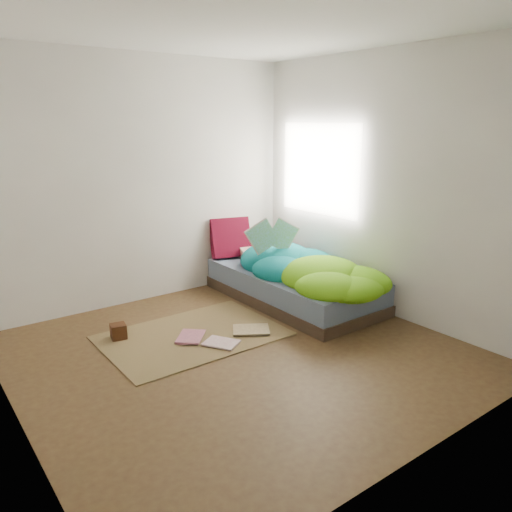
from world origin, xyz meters
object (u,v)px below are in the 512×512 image
at_px(pillow_magenta, 230,238).
at_px(wooden_box, 118,331).
at_px(open_book, 273,227).
at_px(bed, 293,286).
at_px(floor_book_a, 216,348).
at_px(floor_book_b, 179,336).

height_order(pillow_magenta, wooden_box, pillow_magenta).
relative_size(pillow_magenta, open_book, 0.98).
height_order(bed, wooden_box, bed).
xyz_separation_m(floor_book_a, floor_book_b, (-0.14, 0.40, 0.00)).
bearing_deg(pillow_magenta, floor_book_b, -125.13).
bearing_deg(floor_book_b, wooden_box, -173.49).
height_order(pillow_magenta, floor_book_a, pillow_magenta).
bearing_deg(floor_book_a, wooden_box, 98.14).
bearing_deg(wooden_box, open_book, -0.62).
bearing_deg(wooden_box, floor_book_a, -51.34).
xyz_separation_m(bed, floor_book_a, (-1.36, -0.55, -0.15)).
distance_m(pillow_magenta, wooden_box, 1.94).
height_order(bed, pillow_magenta, pillow_magenta).
relative_size(pillow_magenta, floor_book_b, 1.56).
height_order(pillow_magenta, floor_book_b, pillow_magenta).
bearing_deg(pillow_magenta, floor_book_a, -112.62).
bearing_deg(wooden_box, floor_book_b, -36.73).
bearing_deg(floor_book_a, open_book, 0.27).
bearing_deg(bed, pillow_magenta, 103.43).
height_order(open_book, wooden_box, open_book).
height_order(bed, floor_book_a, bed).
bearing_deg(floor_book_b, pillow_magenta, 82.66).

